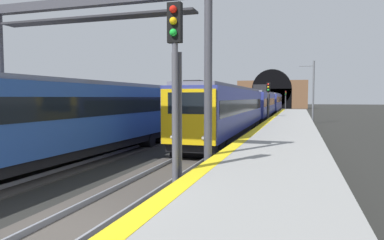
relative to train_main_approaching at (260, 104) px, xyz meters
The scene contains 12 objects.
ground_plane 40.13m from the train_main_approaching, behind, with size 320.00×320.00×0.00m, color black.
platform_right 40.31m from the train_main_approaching, behind, with size 112.00×3.94×1.07m, color gray.
platform_right_edge_strip 40.15m from the train_main_approaching, behind, with size 112.00×0.50×0.01m, color yellow.
track_main_line 40.12m from the train_main_approaching, behind, with size 160.00×3.06×0.21m.
train_main_approaching is the anchor object (origin of this frame).
train_adjacent_platform 24.37m from the train_main_approaching, 167.90° to the left, with size 41.86×3.41×4.78m.
railway_signal_near 37.73m from the train_main_approaching, behind, with size 0.39×0.38×5.59m.
railway_signal_mid 8.89m from the train_main_approaching, 168.33° to the right, with size 0.39×0.38×4.67m.
railway_signal_far 38.98m from the train_main_approaching, ahead, with size 0.39×0.38×4.63m.
overhead_signal_gantry 35.01m from the train_main_approaching, behind, with size 0.70×9.30×6.88m.
tunnel_portal 54.29m from the train_main_approaching, ahead, with size 2.50×19.31×10.89m.
catenary_mast_near 7.26m from the train_main_approaching, 113.91° to the right, with size 0.22×1.74×7.38m.
Camera 1 is at (-6.48, -5.00, 3.10)m, focal length 32.71 mm.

